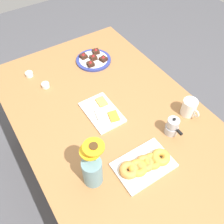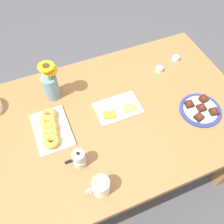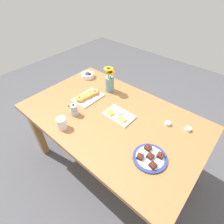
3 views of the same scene
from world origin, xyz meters
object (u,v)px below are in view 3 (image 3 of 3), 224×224
at_px(jam_cup_honey, 168,123).
at_px(grape_bowl, 88,75).
at_px(moka_pot, 74,110).
at_px(dining_table, 112,122).
at_px(jam_cup_berry, 188,129).
at_px(flower_vase, 110,83).
at_px(cheese_platter, 119,115).
at_px(coffee_mug, 62,123).
at_px(dessert_plate, 150,158).
at_px(croissant_platter, 88,96).

bearing_deg(jam_cup_honey, grape_bowl, -5.02).
bearing_deg(moka_pot, dining_table, -141.68).
bearing_deg(jam_cup_berry, dining_table, 24.68).
relative_size(jam_cup_honey, flower_vase, 0.18).
xyz_separation_m(cheese_platter, jam_cup_berry, (-0.53, -0.24, 0.01)).
distance_m(coffee_mug, dessert_plate, 0.73).
bearing_deg(grape_bowl, dessert_plate, 157.21).
height_order(grape_bowl, dessert_plate, grape_bowl).
relative_size(grape_bowl, jam_cup_honey, 3.11).
relative_size(coffee_mug, dessert_plate, 0.49).
bearing_deg(dessert_plate, jam_cup_berry, -102.05).
bearing_deg(coffee_mug, croissant_platter, -71.85).
bearing_deg(cheese_platter, dining_table, 32.37).
xyz_separation_m(dining_table, jam_cup_berry, (-0.58, -0.27, 0.10)).
height_order(dining_table, flower_vase, flower_vase).
xyz_separation_m(cheese_platter, jam_cup_honey, (-0.38, -0.19, 0.01)).
height_order(dessert_plate, flower_vase, flower_vase).
height_order(coffee_mug, cheese_platter, coffee_mug).
distance_m(flower_vase, moka_pot, 0.48).
xyz_separation_m(dining_table, dessert_plate, (-0.49, 0.16, 0.10)).
xyz_separation_m(jam_cup_honey, flower_vase, (0.70, -0.06, 0.08)).
height_order(cheese_platter, flower_vase, flower_vase).
bearing_deg(jam_cup_honey, cheese_platter, 26.35).
xyz_separation_m(croissant_platter, moka_pot, (-0.09, 0.24, 0.03)).
xyz_separation_m(croissant_platter, jam_cup_honey, (-0.78, -0.18, -0.01)).
distance_m(jam_cup_honey, moka_pot, 0.81).
relative_size(coffee_mug, jam_cup_berry, 2.43).
bearing_deg(cheese_platter, jam_cup_berry, -156.11).
bearing_deg(dining_table, moka_pot, 38.32).
xyz_separation_m(coffee_mug, grape_bowl, (0.43, -0.69, -0.02)).
bearing_deg(jam_cup_berry, moka_pot, 29.34).
distance_m(dining_table, grape_bowl, 0.72).
height_order(dining_table, jam_cup_berry, jam_cup_berry).
height_order(croissant_platter, moka_pot, moka_pot).
bearing_deg(jam_cup_berry, croissant_platter, 13.87).
bearing_deg(coffee_mug, moka_pot, -73.76).
bearing_deg(cheese_platter, jam_cup_honey, -153.65).
relative_size(dining_table, coffee_mug, 13.70).
bearing_deg(moka_pot, coffee_mug, 106.24).
bearing_deg(coffee_mug, flower_vase, -84.91).
height_order(jam_cup_honey, moka_pot, moka_pot).
bearing_deg(grape_bowl, cheese_platter, 157.95).
relative_size(dining_table, flower_vase, 5.96).
distance_m(dessert_plate, flower_vase, 0.88).
relative_size(jam_cup_honey, moka_pot, 0.40).
bearing_deg(croissant_platter, dining_table, 173.78).
xyz_separation_m(dining_table, cheese_platter, (-0.05, -0.03, 0.10)).
bearing_deg(dessert_plate, jam_cup_honey, -80.75).
height_order(flower_vase, moka_pot, flower_vase).
relative_size(dining_table, moka_pot, 13.45).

